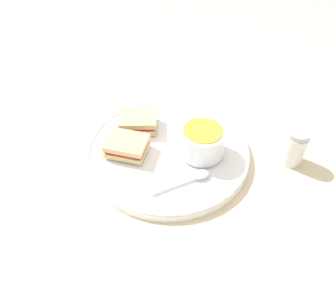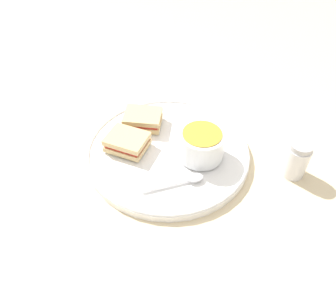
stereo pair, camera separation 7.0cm
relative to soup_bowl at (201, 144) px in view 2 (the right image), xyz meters
name	(u,v)px [view 2 (the right image)]	position (x,y,z in m)	size (l,w,h in m)	color
ground_plane	(168,154)	(0.03, -0.07, -0.05)	(2.40, 2.40, 0.00)	beige
plate	(168,151)	(0.03, -0.07, -0.04)	(0.36, 0.36, 0.02)	white
soup_bowl	(201,144)	(0.00, 0.00, 0.00)	(0.10, 0.10, 0.06)	white
spoon	(190,179)	(0.07, 0.03, -0.03)	(0.12, 0.08, 0.01)	silver
sandwich_half_near	(143,119)	(0.01, -0.16, -0.02)	(0.10, 0.11, 0.03)	#DBBC7F
sandwich_half_far	(127,142)	(0.09, -0.13, -0.02)	(0.09, 0.10, 0.03)	#DBBC7F
salt_shaker	(297,160)	(-0.11, 0.16, -0.01)	(0.05, 0.05, 0.08)	silver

